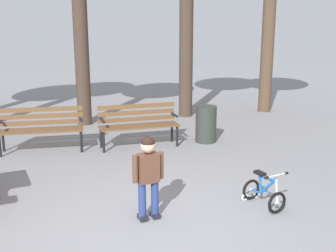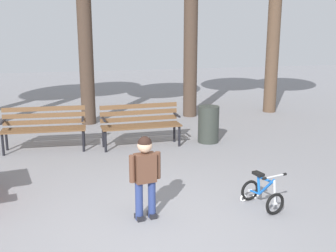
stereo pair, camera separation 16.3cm
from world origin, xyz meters
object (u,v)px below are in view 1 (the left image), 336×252
Objects in this scene: park_bench_far_left at (41,126)px; park_bench_left at (138,122)px; trash_bin at (206,124)px; child_standing at (148,171)px; kids_bicycle at (264,192)px.

park_bench_left is at bearing -4.64° from park_bench_far_left.
park_bench_left is 2.10× the size of trash_bin.
park_bench_far_left is 1.00× the size of park_bench_left.
kids_bicycle is at bearing -0.91° from child_standing.
park_bench_far_left is at bearing 175.36° from park_bench_left.
child_standing is at bearing -67.98° from park_bench_far_left.
kids_bicycle is at bearing -95.83° from trash_bin.
park_bench_left is 2.62× the size of kids_bicycle.
park_bench_left is 1.45m from trash_bin.
park_bench_far_left is at bearing 176.54° from trash_bin.
park_bench_left reaches higher than trash_bin.
park_bench_left is at bearing 178.10° from trash_bin.
park_bench_far_left reaches higher than trash_bin.
park_bench_left is at bearing 108.46° from kids_bicycle.
park_bench_left is at bearing 81.38° from child_standing.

